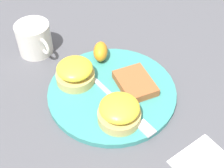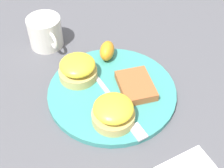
% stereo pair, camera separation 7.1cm
% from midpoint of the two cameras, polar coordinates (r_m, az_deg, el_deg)
% --- Properties ---
extents(ground_plane, '(1.10, 1.10, 0.00)m').
position_cam_midpoint_polar(ground_plane, '(0.74, -2.76, -1.98)').
color(ground_plane, '#4C4C51').
extents(plate, '(0.30, 0.30, 0.01)m').
position_cam_midpoint_polar(plate, '(0.73, -2.78, -1.61)').
color(plate, teal).
rests_on(plate, ground_plane).
extents(sandwich_benedict_left, '(0.09, 0.09, 0.05)m').
position_cam_midpoint_polar(sandwich_benedict_left, '(0.74, -9.53, 1.99)').
color(sandwich_benedict_left, tan).
rests_on(sandwich_benedict_left, plate).
extents(sandwich_benedict_right, '(0.09, 0.09, 0.05)m').
position_cam_midpoint_polar(sandwich_benedict_right, '(0.65, -1.79, -5.24)').
color(sandwich_benedict_right, tan).
rests_on(sandwich_benedict_right, plate).
extents(hashbrown_patty, '(0.12, 0.10, 0.02)m').
position_cam_midpoint_polar(hashbrown_patty, '(0.73, 1.47, 0.01)').
color(hashbrown_patty, '#9E552D').
rests_on(hashbrown_patty, plate).
extents(orange_wedge, '(0.07, 0.07, 0.04)m').
position_cam_midpoint_polar(orange_wedge, '(0.79, -4.69, 5.82)').
color(orange_wedge, orange).
rests_on(orange_wedge, plate).
extents(fork, '(0.20, 0.03, 0.00)m').
position_cam_midpoint_polar(fork, '(0.68, -0.44, -4.81)').
color(fork, silver).
rests_on(fork, plate).
extents(cup, '(0.12, 0.09, 0.08)m').
position_cam_midpoint_polar(cup, '(0.86, -16.36, 7.85)').
color(cup, silver).
rests_on(cup, ground_plane).
extents(napkin, '(0.12, 0.12, 0.00)m').
position_cam_midpoint_polar(napkin, '(0.64, 13.88, -14.72)').
color(napkin, white).
rests_on(napkin, ground_plane).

